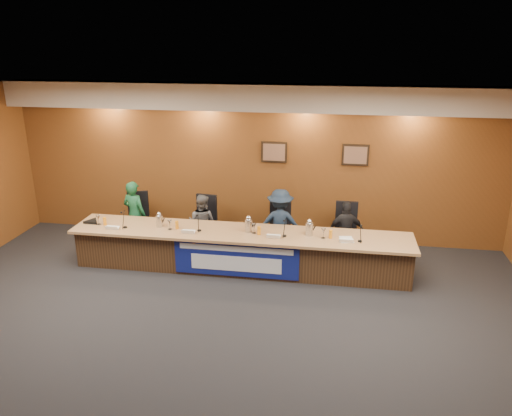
# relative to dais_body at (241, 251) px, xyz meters

# --- Properties ---
(floor) EXTENTS (10.00, 10.00, 0.00)m
(floor) POSITION_rel_dais_body_xyz_m (0.00, -2.40, -0.35)
(floor) COLOR black
(floor) RESTS_ON ground
(ceiling) EXTENTS (10.00, 8.00, 0.04)m
(ceiling) POSITION_rel_dais_body_xyz_m (0.00, -2.40, 2.85)
(ceiling) COLOR silver
(ceiling) RESTS_ON wall_back
(wall_back) EXTENTS (10.00, 0.04, 3.20)m
(wall_back) POSITION_rel_dais_body_xyz_m (0.00, 1.60, 1.25)
(wall_back) COLOR brown
(wall_back) RESTS_ON floor
(soffit) EXTENTS (10.00, 0.50, 0.50)m
(soffit) POSITION_rel_dais_body_xyz_m (0.00, 1.35, 2.60)
(soffit) COLOR beige
(soffit) RESTS_ON wall_back
(dais_body) EXTENTS (6.00, 0.80, 0.70)m
(dais_body) POSITION_rel_dais_body_xyz_m (0.00, 0.00, 0.00)
(dais_body) COLOR #3D2716
(dais_body) RESTS_ON floor
(dais_top) EXTENTS (6.10, 0.95, 0.05)m
(dais_top) POSITION_rel_dais_body_xyz_m (0.00, -0.05, 0.38)
(dais_top) COLOR #A3774B
(dais_top) RESTS_ON dais_body
(banner) EXTENTS (2.20, 0.02, 0.65)m
(banner) POSITION_rel_dais_body_xyz_m (0.00, -0.41, 0.03)
(banner) COLOR navy
(banner) RESTS_ON dais_body
(banner_text_upper) EXTENTS (2.00, 0.01, 0.10)m
(banner_text_upper) POSITION_rel_dais_body_xyz_m (0.00, -0.43, 0.23)
(banner_text_upper) COLOR silver
(banner_text_upper) RESTS_ON banner
(banner_text_lower) EXTENTS (1.60, 0.01, 0.28)m
(banner_text_lower) POSITION_rel_dais_body_xyz_m (0.00, -0.43, -0.05)
(banner_text_lower) COLOR silver
(banner_text_lower) RESTS_ON banner
(wall_photo_left) EXTENTS (0.52, 0.04, 0.42)m
(wall_photo_left) POSITION_rel_dais_body_xyz_m (0.40, 1.57, 1.50)
(wall_photo_left) COLOR black
(wall_photo_left) RESTS_ON wall_back
(wall_photo_right) EXTENTS (0.52, 0.04, 0.42)m
(wall_photo_right) POSITION_rel_dais_body_xyz_m (2.00, 1.57, 1.50)
(wall_photo_right) COLOR black
(wall_photo_right) RESTS_ON wall_back
(panelist_a) EXTENTS (0.57, 0.45, 1.37)m
(panelist_a) POSITION_rel_dais_body_xyz_m (-2.27, 0.68, 0.34)
(panelist_a) COLOR #16502E
(panelist_a) RESTS_ON floor
(panelist_b) EXTENTS (0.64, 0.54, 1.17)m
(panelist_b) POSITION_rel_dais_body_xyz_m (-0.90, 0.68, 0.23)
(panelist_b) COLOR #525357
(panelist_b) RESTS_ON floor
(panelist_c) EXTENTS (0.90, 0.55, 1.35)m
(panelist_c) POSITION_rel_dais_body_xyz_m (0.64, 0.68, 0.32)
(panelist_c) COLOR #182639
(panelist_c) RESTS_ON floor
(panelist_d) EXTENTS (0.73, 0.40, 1.17)m
(panelist_d) POSITION_rel_dais_body_xyz_m (1.88, 0.68, 0.23)
(panelist_d) COLOR black
(panelist_d) RESTS_ON floor
(office_chair_a) EXTENTS (0.57, 0.57, 0.08)m
(office_chair_a) POSITION_rel_dais_body_xyz_m (-2.27, 0.78, 0.13)
(office_chair_a) COLOR black
(office_chair_a) RESTS_ON floor
(office_chair_b) EXTENTS (0.53, 0.53, 0.08)m
(office_chair_b) POSITION_rel_dais_body_xyz_m (-0.90, 0.78, 0.13)
(office_chair_b) COLOR black
(office_chair_b) RESTS_ON floor
(office_chair_c) EXTENTS (0.55, 0.55, 0.08)m
(office_chair_c) POSITION_rel_dais_body_xyz_m (0.64, 0.78, 0.13)
(office_chair_c) COLOR black
(office_chair_c) RESTS_ON floor
(office_chair_d) EXTENTS (0.48, 0.48, 0.08)m
(office_chair_d) POSITION_rel_dais_body_xyz_m (1.88, 0.78, 0.13)
(office_chair_d) COLOR black
(office_chair_d) RESTS_ON floor
(nameplate_a) EXTENTS (0.24, 0.08, 0.10)m
(nameplate_a) POSITION_rel_dais_body_xyz_m (-2.30, -0.33, 0.45)
(nameplate_a) COLOR white
(nameplate_a) RESTS_ON dais_top
(microphone_a) EXTENTS (0.07, 0.07, 0.02)m
(microphone_a) POSITION_rel_dais_body_xyz_m (-2.10, -0.19, 0.41)
(microphone_a) COLOR black
(microphone_a) RESTS_ON dais_top
(juice_glass_a) EXTENTS (0.06, 0.06, 0.15)m
(juice_glass_a) POSITION_rel_dais_body_xyz_m (-2.52, -0.12, 0.47)
(juice_glass_a) COLOR orange
(juice_glass_a) RESTS_ON dais_top
(water_glass_a) EXTENTS (0.08, 0.08, 0.18)m
(water_glass_a) POSITION_rel_dais_body_xyz_m (-2.64, -0.12, 0.49)
(water_glass_a) COLOR silver
(water_glass_a) RESTS_ON dais_top
(nameplate_b) EXTENTS (0.24, 0.08, 0.10)m
(nameplate_b) POSITION_rel_dais_body_xyz_m (-0.89, -0.29, 0.45)
(nameplate_b) COLOR white
(nameplate_b) RESTS_ON dais_top
(microphone_b) EXTENTS (0.07, 0.07, 0.02)m
(microphone_b) POSITION_rel_dais_body_xyz_m (-0.72, -0.12, 0.41)
(microphone_b) COLOR black
(microphone_b) RESTS_ON dais_top
(juice_glass_b) EXTENTS (0.06, 0.06, 0.15)m
(juice_glass_b) POSITION_rel_dais_body_xyz_m (-1.15, -0.09, 0.47)
(juice_glass_b) COLOR orange
(juice_glass_b) RESTS_ON dais_top
(water_glass_b) EXTENTS (0.08, 0.08, 0.18)m
(water_glass_b) POSITION_rel_dais_body_xyz_m (-1.26, -0.14, 0.49)
(water_glass_b) COLOR silver
(water_glass_b) RESTS_ON dais_top
(nameplate_c) EXTENTS (0.24, 0.08, 0.10)m
(nameplate_c) POSITION_rel_dais_body_xyz_m (0.63, -0.27, 0.45)
(nameplate_c) COLOR white
(nameplate_c) RESTS_ON dais_top
(microphone_c) EXTENTS (0.07, 0.07, 0.02)m
(microphone_c) POSITION_rel_dais_body_xyz_m (0.81, -0.13, 0.41)
(microphone_c) COLOR black
(microphone_c) RESTS_ON dais_top
(juice_glass_c) EXTENTS (0.06, 0.06, 0.15)m
(juice_glass_c) POSITION_rel_dais_body_xyz_m (0.36, -0.12, 0.47)
(juice_glass_c) COLOR orange
(juice_glass_c) RESTS_ON dais_top
(water_glass_c) EXTENTS (0.08, 0.08, 0.18)m
(water_glass_c) POSITION_rel_dais_body_xyz_m (0.26, -0.08, 0.49)
(water_glass_c) COLOR silver
(water_glass_c) RESTS_ON dais_top
(nameplate_d) EXTENTS (0.24, 0.08, 0.10)m
(nameplate_d) POSITION_rel_dais_body_xyz_m (1.87, -0.26, 0.45)
(nameplate_d) COLOR white
(nameplate_d) RESTS_ON dais_top
(microphone_d) EXTENTS (0.07, 0.07, 0.02)m
(microphone_d) POSITION_rel_dais_body_xyz_m (2.10, -0.16, 0.41)
(microphone_d) COLOR black
(microphone_d) RESTS_ON dais_top
(juice_glass_d) EXTENTS (0.06, 0.06, 0.15)m
(juice_glass_d) POSITION_rel_dais_body_xyz_m (1.60, -0.08, 0.47)
(juice_glass_d) COLOR orange
(juice_glass_d) RESTS_ON dais_top
(water_glass_d) EXTENTS (0.08, 0.08, 0.18)m
(water_glass_d) POSITION_rel_dais_body_xyz_m (1.48, -0.11, 0.49)
(water_glass_d) COLOR silver
(water_glass_d) RESTS_ON dais_top
(carafe_left) EXTENTS (0.13, 0.13, 0.22)m
(carafe_left) POSITION_rel_dais_body_xyz_m (-1.50, -0.03, 0.51)
(carafe_left) COLOR silver
(carafe_left) RESTS_ON dais_top
(carafe_mid) EXTENTS (0.13, 0.13, 0.24)m
(carafe_mid) POSITION_rel_dais_body_xyz_m (0.16, -0.02, 0.52)
(carafe_mid) COLOR silver
(carafe_mid) RESTS_ON dais_top
(carafe_right) EXTENTS (0.13, 0.13, 0.23)m
(carafe_right) POSITION_rel_dais_body_xyz_m (1.23, -0.02, 0.52)
(carafe_right) COLOR silver
(carafe_right) RESTS_ON dais_top
(speakerphone) EXTENTS (0.32, 0.32, 0.05)m
(speakerphone) POSITION_rel_dais_body_xyz_m (-2.81, -0.05, 0.43)
(speakerphone) COLOR black
(speakerphone) RESTS_ON dais_top
(paper_stack) EXTENTS (0.26, 0.33, 0.01)m
(paper_stack) POSITION_rel_dais_body_xyz_m (1.88, -0.11, 0.40)
(paper_stack) COLOR white
(paper_stack) RESTS_ON dais_top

